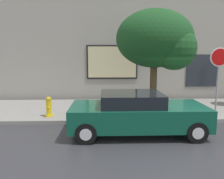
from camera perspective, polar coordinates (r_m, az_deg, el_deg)
The scene contains 7 objects.
ground_plane at distance 7.90m, azimuth 14.80°, elevation -10.62°, with size 60.00×60.00×0.00m, color #333338.
sidewalk at distance 10.67m, azimuth 10.24°, elevation -4.92°, with size 20.00×4.00×0.15m, color gray.
building_facade at distance 12.84m, azimuth 8.29°, elevation 12.79°, with size 20.00×0.67×7.00m.
parked_car at distance 7.45m, azimuth 6.30°, elevation -6.00°, with size 4.38×1.95×1.37m.
fire_hydrant at distance 9.28m, azimuth -15.79°, elevation -4.25°, with size 0.30×0.44×0.80m.
street_tree at distance 9.25m, azimuth 11.78°, elevation 12.04°, with size 3.09×2.63×4.24m.
stop_sign at distance 9.86m, azimuth 25.56°, elevation 5.00°, with size 0.76×0.10×2.73m.
Camera 1 is at (-2.21, -7.12, 2.61)m, focal length 35.86 mm.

